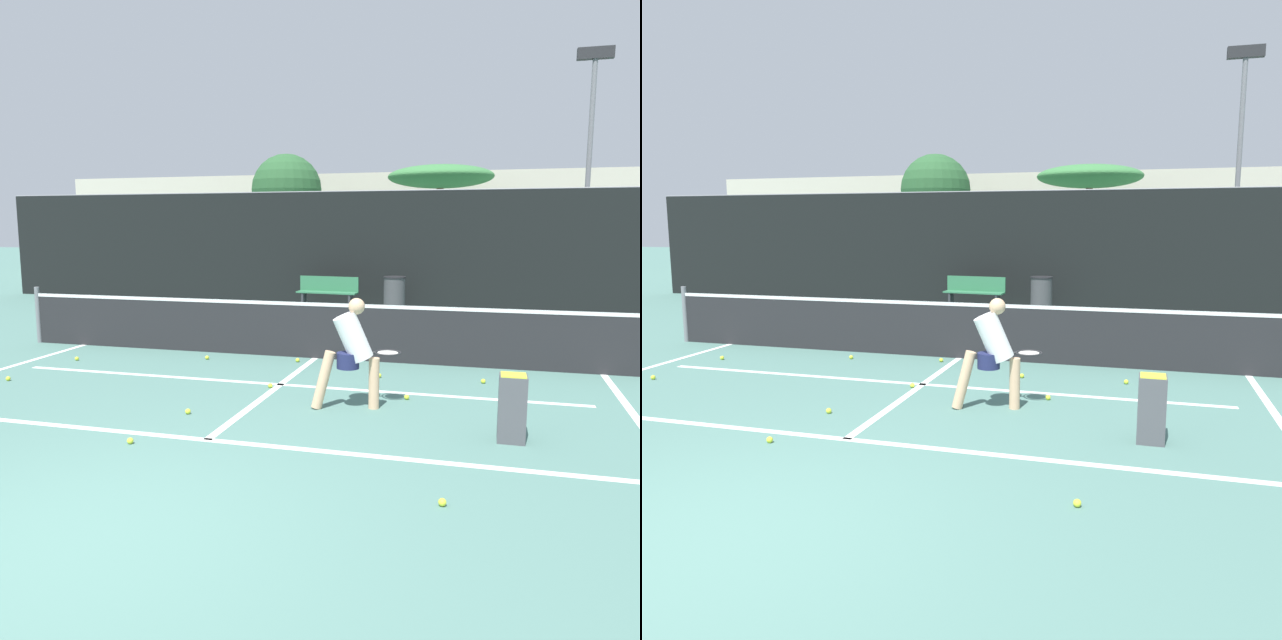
% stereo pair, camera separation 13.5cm
% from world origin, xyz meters
% --- Properties ---
extents(ground_plane, '(100.00, 100.00, 0.00)m').
position_xyz_m(ground_plane, '(0.00, 0.00, 0.00)').
color(ground_plane, '#4C756B').
extents(court_baseline_near, '(11.00, 0.10, 0.01)m').
position_xyz_m(court_baseline_near, '(0.00, 2.14, 0.00)').
color(court_baseline_near, white).
rests_on(court_baseline_near, ground).
extents(court_service_line, '(8.25, 0.10, 0.01)m').
position_xyz_m(court_service_line, '(0.00, 4.52, 0.00)').
color(court_service_line, white).
rests_on(court_service_line, ground).
extents(court_center_mark, '(0.10, 4.22, 0.01)m').
position_xyz_m(court_center_mark, '(0.00, 4.25, 0.00)').
color(court_center_mark, white).
rests_on(court_center_mark, ground).
extents(court_sideline_left, '(0.10, 5.22, 0.01)m').
position_xyz_m(court_sideline_left, '(-4.51, 4.25, 0.00)').
color(court_sideline_left, white).
rests_on(court_sideline_left, ground).
extents(court_sideline_right, '(0.10, 5.22, 0.01)m').
position_xyz_m(court_sideline_right, '(4.51, 4.25, 0.00)').
color(court_sideline_right, white).
rests_on(court_sideline_right, ground).
extents(net, '(11.09, 0.09, 1.07)m').
position_xyz_m(net, '(0.00, 6.36, 0.51)').
color(net, slate).
rests_on(net, ground).
extents(fence_back, '(24.00, 0.06, 3.17)m').
position_xyz_m(fence_back, '(0.00, 13.53, 1.58)').
color(fence_back, black).
rests_on(fence_back, ground).
extents(player_practicing, '(1.09, 0.75, 1.37)m').
position_xyz_m(player_practicing, '(1.22, 3.67, 0.74)').
color(player_practicing, '#DBAD84').
rests_on(player_practicing, ground).
extents(tennis_ball_scattered_0, '(0.07, 0.07, 0.07)m').
position_xyz_m(tennis_ball_scattered_0, '(2.50, 1.21, 0.03)').
color(tennis_ball_scattered_0, '#D1E033').
rests_on(tennis_ball_scattered_0, ground).
extents(tennis_ball_scattered_1, '(0.07, 0.07, 0.07)m').
position_xyz_m(tennis_ball_scattered_1, '(-3.78, 5.14, 0.03)').
color(tennis_ball_scattered_1, '#D1E033').
rests_on(tennis_ball_scattered_1, ground).
extents(tennis_ball_scattered_2, '(0.07, 0.07, 0.07)m').
position_xyz_m(tennis_ball_scattered_2, '(2.76, 5.35, 0.03)').
color(tennis_ball_scattered_2, '#D1E033').
rests_on(tennis_ball_scattered_2, ground).
extents(tennis_ball_scattered_3, '(0.07, 0.07, 0.07)m').
position_xyz_m(tennis_ball_scattered_3, '(-0.20, 5.99, 0.03)').
color(tennis_ball_scattered_3, '#D1E033').
rests_on(tennis_ball_scattered_3, ground).
extents(tennis_ball_scattered_5, '(0.07, 0.07, 0.07)m').
position_xyz_m(tennis_ball_scattered_5, '(1.28, 5.29, 0.03)').
color(tennis_ball_scattered_5, '#D1E033').
rests_on(tennis_ball_scattered_5, ground).
extents(tennis_ball_scattered_6, '(0.07, 0.07, 0.07)m').
position_xyz_m(tennis_ball_scattered_6, '(-3.87, 3.70, 0.03)').
color(tennis_ball_scattered_6, '#D1E033').
rests_on(tennis_ball_scattered_6, ground).
extents(tennis_ball_scattered_7, '(0.07, 0.07, 0.07)m').
position_xyz_m(tennis_ball_scattered_7, '(1.82, 4.23, 0.03)').
color(tennis_ball_scattered_7, '#D1E033').
rests_on(tennis_ball_scattered_7, ground).
extents(tennis_ball_scattered_8, '(0.07, 0.07, 0.07)m').
position_xyz_m(tennis_ball_scattered_8, '(-0.71, 1.83, 0.03)').
color(tennis_ball_scattered_8, '#D1E033').
rests_on(tennis_ball_scattered_8, ground).
extents(tennis_ball_scattered_9, '(0.07, 0.07, 0.07)m').
position_xyz_m(tennis_ball_scattered_9, '(-0.08, 4.32, 0.03)').
color(tennis_ball_scattered_9, '#D1E033').
rests_on(tennis_ball_scattered_9, ground).
extents(tennis_ball_scattered_10, '(0.07, 0.07, 0.07)m').
position_xyz_m(tennis_ball_scattered_10, '(-0.62, 2.92, 0.03)').
color(tennis_ball_scattered_10, '#D1E033').
rests_on(tennis_ball_scattered_10, ground).
extents(tennis_ball_scattered_11, '(0.07, 0.07, 0.07)m').
position_xyz_m(tennis_ball_scattered_11, '(-1.73, 5.78, 0.03)').
color(tennis_ball_scattered_11, '#D1E033').
rests_on(tennis_ball_scattered_11, ground).
extents(ball_hopper, '(0.28, 0.28, 0.71)m').
position_xyz_m(ball_hopper, '(3.07, 2.96, 0.37)').
color(ball_hopper, '#4C4C51').
rests_on(ball_hopper, ground).
extents(courtside_bench, '(1.68, 0.51, 0.86)m').
position_xyz_m(courtside_bench, '(-1.40, 12.58, 0.47)').
color(courtside_bench, '#33724C').
rests_on(courtside_bench, ground).
extents(trash_bin, '(0.59, 0.59, 0.90)m').
position_xyz_m(trash_bin, '(0.41, 12.58, 0.45)').
color(trash_bin, '#3F3F42').
rests_on(trash_bin, ground).
extents(parked_car, '(1.76, 4.19, 1.41)m').
position_xyz_m(parked_car, '(2.01, 17.35, 0.60)').
color(parked_car, silver).
rests_on(parked_car, ground).
extents(floodlight_mast, '(1.10, 0.24, 7.80)m').
position_xyz_m(floodlight_mast, '(5.77, 18.75, 5.02)').
color(floodlight_mast, slate).
rests_on(floodlight_mast, ground).
extents(tree_west, '(4.16, 4.16, 4.58)m').
position_xyz_m(tree_west, '(0.77, 22.04, 4.09)').
color(tree_west, brown).
rests_on(tree_west, ground).
extents(tree_mid, '(2.94, 2.94, 5.17)m').
position_xyz_m(tree_mid, '(-5.57, 21.77, 3.68)').
color(tree_mid, brown).
rests_on(tree_mid, ground).
extents(building_far, '(36.00, 2.40, 4.58)m').
position_xyz_m(building_far, '(0.00, 25.94, 2.29)').
color(building_far, beige).
rests_on(building_far, ground).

